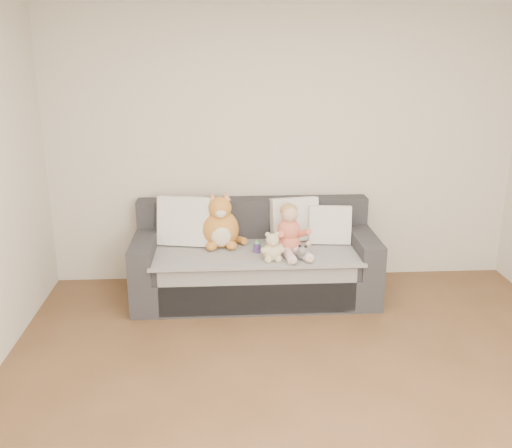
{
  "coord_description": "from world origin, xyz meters",
  "views": [
    {
      "loc": [
        -0.6,
        -2.89,
        2.24
      ],
      "look_at": [
        -0.31,
        1.87,
        0.75
      ],
      "focal_mm": 40.0,
      "sensor_mm": 36.0,
      "label": 1
    }
  ],
  "objects": [
    {
      "name": "sofa",
      "position": [
        -0.31,
        2.06,
        0.31
      ],
      "size": [
        2.2,
        0.94,
        0.85
      ],
      "color": "#252529",
      "rests_on": "ground"
    },
    {
      "name": "cushion_right_front",
      "position": [
        0.4,
        2.12,
        0.65
      ],
      "size": [
        0.4,
        0.22,
        0.37
      ],
      "rotation": [
        0.0,
        0.0,
        -0.11
      ],
      "color": "silver",
      "rests_on": "sofa"
    },
    {
      "name": "plush_cat",
      "position": [
        -0.62,
        2.1,
        0.67
      ],
      "size": [
        0.43,
        0.38,
        0.53
      ],
      "rotation": [
        0.0,
        0.0,
        0.07
      ],
      "color": "#C57F2B",
      "rests_on": "sofa"
    },
    {
      "name": "sippy_cup",
      "position": [
        -0.3,
        1.9,
        0.53
      ],
      "size": [
        0.1,
        0.09,
        0.12
      ],
      "rotation": [
        0.0,
        0.0,
        -0.44
      ],
      "color": "#523186",
      "rests_on": "sofa"
    },
    {
      "name": "room_shell",
      "position": [
        0.0,
        0.42,
        1.3
      ],
      "size": [
        5.0,
        5.0,
        5.0
      ],
      "color": "brown",
      "rests_on": "ground"
    },
    {
      "name": "cushion_left",
      "position": [
        -0.95,
        2.17,
        0.7
      ],
      "size": [
        0.53,
        0.31,
        0.47
      ],
      "rotation": [
        0.0,
        0.0,
        -0.2
      ],
      "color": "silver",
      "rests_on": "sofa"
    },
    {
      "name": "toddler",
      "position": [
        -0.0,
        1.87,
        0.66
      ],
      "size": [
        0.31,
        0.46,
        0.45
      ],
      "rotation": [
        0.0,
        0.0,
        0.23
      ],
      "color": "#DA654D",
      "rests_on": "sofa"
    },
    {
      "name": "cushion_right_back",
      "position": [
        0.08,
        2.24,
        0.68
      ],
      "size": [
        0.47,
        0.27,
        0.42
      ],
      "rotation": [
        0.0,
        0.0,
        0.17
      ],
      "color": "silver",
      "rests_on": "sofa"
    },
    {
      "name": "teddy_bear",
      "position": [
        -0.18,
        1.69,
        0.58
      ],
      "size": [
        0.21,
        0.16,
        0.26
      ],
      "rotation": [
        0.0,
        0.0,
        0.11
      ],
      "color": "tan",
      "rests_on": "sofa"
    },
    {
      "name": "plush_cow",
      "position": [
        0.09,
        1.7,
        0.54
      ],
      "size": [
        0.12,
        0.19,
        0.15
      ],
      "rotation": [
        0.0,
        0.0,
        -0.25
      ],
      "color": "white",
      "rests_on": "sofa"
    }
  ]
}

